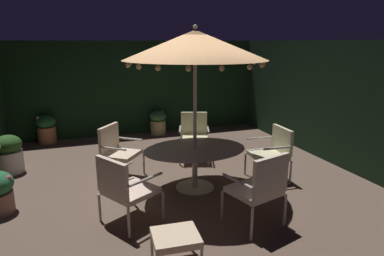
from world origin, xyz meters
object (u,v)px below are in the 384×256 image
patio_umbrella (195,45)px  potted_plant_back_right (9,153)px  patio_dining_table (195,156)px  patio_chair_southeast (194,133)px  patio_chair_north (124,186)px  potted_plant_right_far (158,122)px  ottoman_footrest (176,238)px  potted_plant_back_left (46,128)px  patio_chair_northeast (260,186)px  patio_chair_east (273,150)px  patio_chair_south (117,148)px

patio_umbrella → potted_plant_back_right: 4.06m
patio_dining_table → patio_chair_southeast: 1.46m
patio_chair_north → potted_plant_back_right: size_ratio=1.33×
patio_chair_north → potted_plant_right_far: bearing=70.8°
ottoman_footrest → potted_plant_back_left: (-1.64, 5.49, 0.03)m
potted_plant_right_far → potted_plant_back_right: 3.71m
patio_chair_southeast → potted_plant_right_far: bearing=96.2°
patio_chair_northeast → patio_chair_southeast: (0.08, 2.79, -0.02)m
patio_chair_northeast → patio_umbrella: bearing=105.7°
patio_chair_north → patio_chair_east: size_ratio=1.03×
patio_chair_north → patio_chair_south: 1.63m
patio_umbrella → potted_plant_back_left: (-2.51, 3.68, -1.98)m
patio_dining_table → patio_chair_south: patio_chair_south is taller
patio_chair_southeast → patio_chair_south: bearing=-163.2°
patio_chair_north → ottoman_footrest: 1.16m
patio_umbrella → patio_chair_northeast: patio_umbrella is taller
patio_chair_northeast → patio_chair_east: 1.72m
patio_umbrella → patio_chair_east: bearing=-2.3°
patio_chair_north → patio_chair_east: 2.80m
patio_chair_southeast → patio_chair_south: (-1.63, -0.49, -0.01)m
patio_chair_north → potted_plant_back_right: (-1.78, 2.57, -0.17)m
patio_chair_east → ottoman_footrest: (-2.33, -1.75, -0.21)m
potted_plant_back_right → patio_chair_south: bearing=-26.4°
patio_dining_table → potted_plant_back_right: size_ratio=2.34×
patio_chair_east → potted_plant_right_far: 3.82m
patio_chair_south → ottoman_footrest: bearing=-84.0°
patio_dining_table → patio_umbrella: size_ratio=0.64×
patio_dining_table → ottoman_footrest: size_ratio=3.19×
patio_chair_east → patio_chair_southeast: bearing=124.3°
ottoman_footrest → potted_plant_back_left: potted_plant_back_left is taller
patio_chair_southeast → ottoman_footrest: size_ratio=1.83×
patio_dining_table → patio_chair_north: bearing=-149.6°
patio_chair_east → potted_plant_back_right: bearing=157.3°
patio_dining_table → patio_chair_east: (1.45, -0.06, -0.03)m
patio_chair_southeast → ottoman_footrest: patio_chair_southeast is taller
potted_plant_back_right → patio_chair_southeast: bearing=-7.3°
patio_umbrella → potted_plant_right_far: patio_umbrella is taller
patio_umbrella → patio_chair_east: patio_umbrella is taller
patio_chair_southeast → potted_plant_back_left: size_ratio=1.42×
patio_chair_northeast → patio_chair_southeast: patio_chair_northeast is taller
patio_umbrella → patio_chair_northeast: size_ratio=2.56×
patio_chair_north → patio_chair_south: patio_chair_south is taller
ottoman_footrest → patio_chair_east: bearing=37.0°
patio_chair_northeast → potted_plant_right_far: 4.98m
potted_plant_right_far → patio_chair_east: bearing=-71.4°
potted_plant_back_right → patio_umbrella: bearing=-30.9°
patio_chair_north → potted_plant_back_left: patio_chair_north is taller
patio_umbrella → patio_chair_north: bearing=-149.6°
patio_chair_east → patio_chair_southeast: (-0.98, 1.43, 0.03)m
potted_plant_back_left → potted_plant_back_right: size_ratio=0.95×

